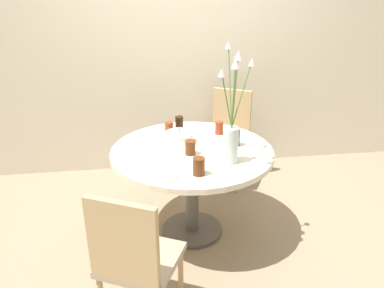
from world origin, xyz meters
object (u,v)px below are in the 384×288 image
Objects in this scene: drink_glass_1 at (179,124)px; drink_glass_3 at (169,128)px; flower_vase at (232,129)px; drink_glass_4 at (190,148)px; chair_far_back at (134,257)px; birthday_cake at (179,137)px; drink_glass_0 at (235,138)px; drink_glass_5 at (199,166)px; chair_right_flank at (228,131)px; side_plate at (162,175)px; drink_glass_2 at (219,128)px.

drink_glass_3 is at bearing -147.67° from drink_glass_1.
flower_vase is 7.56× the size of drink_glass_4.
drink_glass_1 is at bearing 93.18° from drink_glass_4.
chair_far_back reaches higher than drink_glass_4.
drink_glass_0 reaches higher than birthday_cake.
drink_glass_5 is at bearing -129.06° from drink_glass_0.
chair_right_flank is at bearing 61.72° from drink_glass_4.
side_plate is 1.67× the size of drink_glass_5.
flower_vase reaches higher than drink_glass_4.
side_plate is 0.80m from drink_glass_1.
flower_vase reaches higher than drink_glass_2.
chair_right_flank is at bearing 59.56° from side_plate.
chair_far_back is 8.64× the size of drink_glass_2.
drink_glass_3 is at bearing 81.68° from side_plate.
drink_glass_0 reaches higher than drink_glass_4.
drink_glass_2 is 0.91× the size of drink_glass_5.
flower_vase is at bearing 14.90° from side_plate.
drink_glass_3 is at bearing 171.62° from drink_glass_2.
chair_right_flank is at bearing 77.02° from flower_vase.
drink_glass_4 is at bearing -77.88° from birthday_cake.
drink_glass_1 is at bearing -109.39° from chair_right_flank.
drink_glass_4 is at bearing -91.16° from chair_far_back.
birthday_cake is (-0.56, -0.70, 0.25)m from chair_right_flank.
drink_glass_5 reaches higher than drink_glass_2.
side_plate is 1.57× the size of drink_glass_1.
drink_glass_1 is (0.02, 0.24, 0.02)m from birthday_cake.
drink_glass_0 is (0.10, 0.28, -0.18)m from flower_vase.
drink_glass_4 is at bearing 145.73° from flower_vase.
chair_right_flank is 1.96m from chair_far_back.
chair_far_back is 1.27m from drink_glass_3.
side_plate is 0.72m from drink_glass_3.
drink_glass_4 is at bearing -162.69° from drink_glass_0.
drink_glass_3 reaches higher than side_plate.
drink_glass_2 is 1.04× the size of drink_glass_3.
drink_glass_1 reaches higher than drink_glass_4.
flower_vase is 6.25× the size of drink_glass_0.
drink_glass_5 is (-0.24, -0.14, -0.19)m from flower_vase.
chair_far_back is at bearing -130.54° from drink_glass_0.
drink_glass_5 is at bearing -83.67° from birthday_cake.
drink_glass_3 is (-0.40, 0.06, -0.00)m from drink_glass_2.
chair_far_back is 7.85× the size of drink_glass_5.
drink_glass_3 is (-0.06, 0.18, 0.01)m from birthday_cake.
chair_far_back is 8.77× the size of drink_glass_4.
drink_glass_3 is at bearing 99.73° from drink_glass_5.
flower_vase is at bearing -110.44° from drink_glass_0.
drink_glass_2 is at bearing -20.38° from drink_glass_1.
chair_right_flank is at bearing 69.10° from drink_glass_2.
side_plate is 1.84× the size of drink_glass_2.
drink_glass_4 is (0.41, 0.79, 0.26)m from chair_far_back.
drink_glass_0 is 1.02× the size of drink_glass_1.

